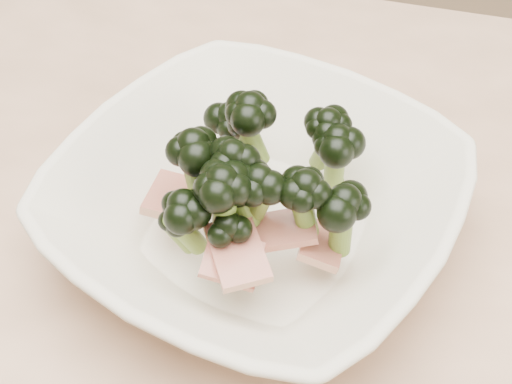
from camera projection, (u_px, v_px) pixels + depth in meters
dining_table at (166, 317)px, 0.63m from camera, size 1.20×0.80×0.75m
broccoli_dish at (256, 201)px, 0.53m from camera, size 0.37×0.37×0.12m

